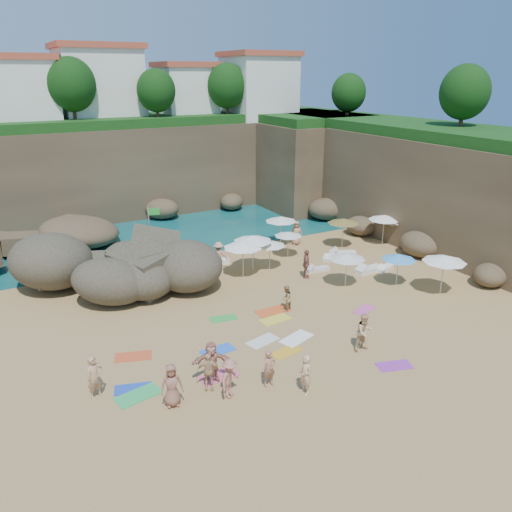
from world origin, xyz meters
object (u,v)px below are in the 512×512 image
person_stand_2 (219,256)px  person_stand_0 (95,377)px  person_stand_4 (296,233)px  flag_pole (151,229)px  person_stand_6 (306,375)px  parasol_2 (270,243)px  parasol_1 (243,245)px  person_stand_5 (169,272)px  person_stand_3 (306,264)px  parasol_0 (281,219)px  person_stand_1 (286,298)px  rock_outcrop (115,286)px  lounger_0 (215,262)px

person_stand_2 → person_stand_0: bearing=75.4°
person_stand_4 → flag_pole: bearing=-164.6°
person_stand_6 → person_stand_0: bearing=-121.6°
parasol_2 → person_stand_6: parasol_2 is taller
flag_pole → person_stand_2: 4.89m
parasol_1 → person_stand_0: parasol_1 is taller
person_stand_5 → person_stand_3: bearing=-40.4°
parasol_0 → person_stand_1: 11.44m
person_stand_1 → person_stand_5: 7.93m
person_stand_5 → rock_outcrop: bearing=131.7°
flag_pole → person_stand_3: flag_pole is taller
person_stand_1 → person_stand_3: (3.69, 3.42, 0.20)m
flag_pole → person_stand_0: flag_pole is taller
person_stand_3 → person_stand_4: 6.69m
person_stand_4 → person_stand_5: (-11.33, -2.80, -0.02)m
person_stand_1 → person_stand_3: size_ratio=0.79×
person_stand_4 → person_stand_3: bearing=-97.4°
person_stand_2 → person_stand_4: person_stand_2 is taller
person_stand_3 → person_stand_4: bearing=4.3°
person_stand_0 → person_stand_5: (6.53, 9.45, -0.03)m
flag_pole → person_stand_5: (-0.27, -3.82, -1.73)m
person_stand_0 → person_stand_1: (11.02, 2.92, -0.19)m
parasol_0 → person_stand_6: parasol_0 is taller
person_stand_2 → parasol_2: bearing=-179.1°
person_stand_3 → person_stand_6: person_stand_3 is taller
parasol_2 → person_stand_3: (1.25, -2.50, -0.87)m
flag_pole → person_stand_4: (11.07, -1.02, -1.71)m
lounger_0 → person_stand_2: (-0.14, -0.92, 0.80)m
person_stand_0 → lounger_0: bearing=29.4°
person_stand_0 → person_stand_3: 16.02m
parasol_2 → person_stand_2: bearing=150.6°
lounger_0 → flag_pole: bearing=165.4°
flag_pole → parasol_2: 8.05m
person_stand_0 → person_stand_3: size_ratio=0.99×
parasol_1 → parasol_2: (2.21, 0.34, -0.36)m
rock_outcrop → person_stand_5: person_stand_5 is taller
person_stand_1 → person_stand_5: bearing=-84.9°
parasol_1 → parasol_2: parasol_1 is taller
person_stand_4 → person_stand_6: 19.15m
lounger_0 → person_stand_0: size_ratio=1.02×
flag_pole → person_stand_2: flag_pole is taller
parasol_0 → person_stand_0: 21.07m
person_stand_0 → person_stand_2: size_ratio=1.00×
rock_outcrop → person_stand_1: size_ratio=5.66×
person_stand_0 → parasol_1: bearing=19.3°
person_stand_2 → parasol_0: bearing=-130.3°
parasol_0 → person_stand_0: size_ratio=1.27×
parasol_0 → person_stand_2: (-6.27, -2.21, -1.14)m
parasol_1 → person_stand_1: parasol_1 is taller
flag_pole → person_stand_5: 4.21m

